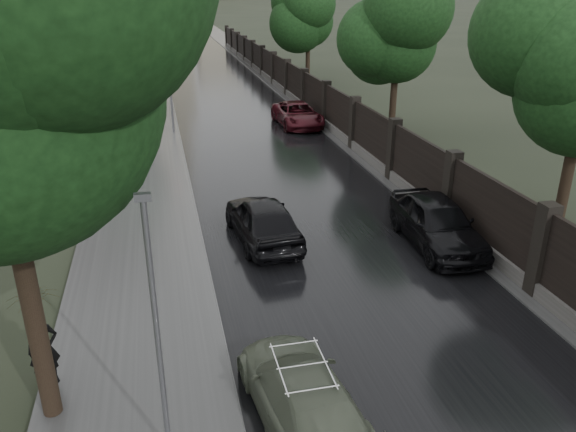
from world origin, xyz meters
The scene contains 14 objects.
road centered at (0.00, 190.00, 0.01)m, with size 8.00×420.00×0.02m, color black.
sidewalk_left centered at (-6.00, 190.00, 0.08)m, with size 4.00×420.00×0.16m, color #2D2D2D.
verge_right centered at (5.50, 190.00, 0.04)m, with size 3.00×420.00×0.08m, color #2D2D2D.
fence_right centered at (4.60, 32.01, 1.01)m, with size 0.45×75.72×2.70m.
tree_left_far centered at (-8.00, 30.00, 5.24)m, with size 4.25×4.25×7.39m.
tree_right_b centered at (7.50, 22.00, 4.95)m, with size 4.08×4.08×7.01m.
tree_right_c centered at (7.50, 40.00, 4.95)m, with size 4.08×4.08×7.01m.
lamp_post centered at (-5.40, 1.50, 2.67)m, with size 0.25×0.12×5.11m.
traffic_light centered at (-4.30, 24.99, 2.40)m, with size 0.16×0.32×4.00m.
volga_sedan centered at (-2.83, 1.82, 0.63)m, with size 1.77×4.36×1.27m, color #484F3F.
hatchback_left centered at (-2.02, 10.16, 0.77)m, with size 1.81×4.51×1.54m, color black.
car_right_near centered at (3.40, 8.54, 0.81)m, with size 1.91×4.76×1.62m, color black.
car_right_far centered at (3.00, 25.51, 0.69)m, with size 2.29×4.96×1.38m, color #330B11.
pedestrian_umbrella centered at (-7.80, 3.95, 1.93)m, with size 1.27×1.28×2.65m.
Camera 1 is at (-5.07, -6.54, 8.00)m, focal length 35.00 mm.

